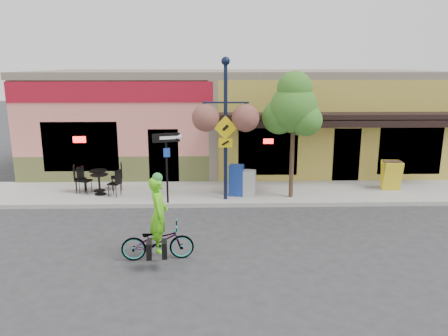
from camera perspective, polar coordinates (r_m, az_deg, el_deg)
name	(u,v)px	position (r m, az deg, el deg)	size (l,w,h in m)	color
ground	(244,212)	(14.64, 2.58, -5.78)	(90.00, 90.00, 0.00)	#2D2D30
sidewalk	(240,193)	(16.52, 2.11, -3.24)	(24.00, 3.00, 0.15)	#9E9B93
curb	(243,205)	(15.14, 2.44, -4.82)	(24.00, 0.12, 0.15)	#A8A59E
building	(234,118)	(21.46, 1.27, 6.60)	(18.20, 8.20, 4.50)	#E98073
bicycle	(158,241)	(11.25, -8.66, -9.46)	(0.63, 1.82, 0.95)	maroon
cyclist_rider	(159,224)	(11.06, -8.49, -7.20)	(0.69, 0.45, 1.90)	#5CD716
lamp_post	(226,130)	(14.97, 0.20, 4.97)	(1.57, 0.63, 4.92)	#101832
one_way_sign	(167,168)	(14.93, -7.47, -0.05)	(0.93, 0.20, 2.43)	black
cafe_set_left	(99,178)	(16.99, -16.06, -1.20)	(1.74, 0.87, 1.04)	black
cafe_set_right	(100,181)	(16.54, -15.95, -1.69)	(1.65, 0.82, 0.99)	black
newspaper_box_blue	(236,180)	(15.83, 1.64, -1.59)	(0.50, 0.45, 1.12)	navy
newspaper_box_grey	(249,183)	(15.79, 3.29, -1.98)	(0.44, 0.40, 0.94)	#AAAAAA
street_tree	(293,135)	(15.43, 8.98, 4.28)	(1.76, 1.76, 4.50)	#3D7A26
sandwich_board	(393,177)	(17.49, 21.20, -1.07)	(0.67, 0.49, 1.12)	yellow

